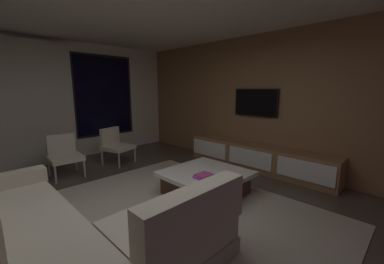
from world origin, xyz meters
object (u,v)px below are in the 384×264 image
at_px(sectional_couch, 64,239).
at_px(coffee_table, 206,182).
at_px(mounted_tv, 256,103).
at_px(accent_chair_near_window, 115,144).
at_px(media_console, 257,158).
at_px(accent_chair_by_curtain, 64,153).
at_px(book_stack_on_coffee_table, 204,176).

xyz_separation_m(sectional_couch, coffee_table, (2.06, 0.13, -0.10)).
bearing_deg(mounted_tv, accent_chair_near_window, 130.89).
distance_m(media_console, mounted_tv, 1.13).
distance_m(sectional_couch, media_console, 3.64).
xyz_separation_m(accent_chair_by_curtain, mounted_tv, (3.02, -2.22, 0.92)).
distance_m(accent_chair_near_window, media_console, 3.05).
bearing_deg(sectional_couch, book_stack_on_coffee_table, -0.04).
height_order(accent_chair_near_window, media_console, accent_chair_near_window).
bearing_deg(accent_chair_by_curtain, coffee_table, -62.36).
bearing_deg(mounted_tv, media_console, -132.43).
distance_m(sectional_couch, coffee_table, 2.07).
bearing_deg(coffee_table, media_console, 0.20).
relative_size(sectional_couch, media_console, 0.81).
distance_m(accent_chair_near_window, mounted_tv, 3.14).
bearing_deg(mounted_tv, accent_chair_by_curtain, 143.68).
relative_size(sectional_couch, mounted_tv, 2.61).
bearing_deg(coffee_table, accent_chair_by_curtain, 117.64).
relative_size(coffee_table, book_stack_on_coffee_table, 4.06).
distance_m(sectional_couch, book_stack_on_coffee_table, 1.87).
bearing_deg(accent_chair_by_curtain, mounted_tv, -36.32).
height_order(book_stack_on_coffee_table, mounted_tv, mounted_tv).
xyz_separation_m(sectional_couch, accent_chair_near_window, (1.85, 2.60, 0.14)).
relative_size(accent_chair_by_curtain, mounted_tv, 0.81).
bearing_deg(book_stack_on_coffee_table, accent_chair_by_curtain, 112.92).
relative_size(accent_chair_by_curtain, media_console, 0.25).
bearing_deg(accent_chair_near_window, media_console, -54.13).
bearing_deg(mounted_tv, book_stack_on_coffee_table, -170.26).
height_order(accent_chair_near_window, accent_chair_by_curtain, same).
bearing_deg(accent_chair_by_curtain, accent_chair_near_window, 2.56).
relative_size(sectional_couch, coffee_table, 2.16).
height_order(coffee_table, media_console, media_console).
xyz_separation_m(coffee_table, mounted_tv, (1.75, 0.20, 1.16)).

